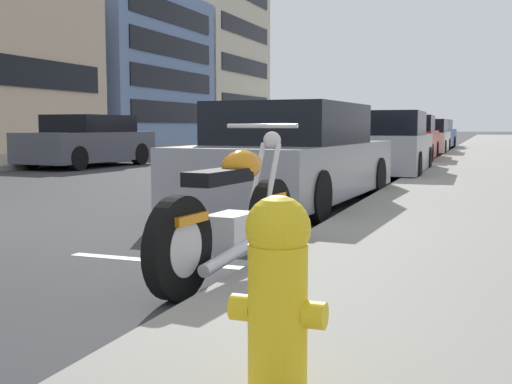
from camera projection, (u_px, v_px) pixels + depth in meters
The scene contains 12 objects.
sidewalk_far_curb at pixel (35, 159), 20.31m from camera, with size 120.00×5.00×0.14m, color gray.
parking_stall_stripe at pixel (187, 263), 5.14m from camera, with size 0.12×2.20×0.01m, color silver.
parked_motorcycle at pixel (233, 217), 4.69m from camera, with size 2.11×0.62×1.14m.
parked_car_near_corner at pixel (294, 158), 8.88m from camera, with size 4.73×2.03×1.43m.
parked_car_far_down_curb at pixel (384, 146), 14.03m from camera, with size 4.34×1.92×1.44m.
parked_car_second_in_row at pixel (406, 140), 19.25m from camera, with size 4.56×1.89×1.44m.
parked_car_mid_block at pixel (423, 138), 24.49m from camera, with size 4.51×1.98×1.38m.
parked_car_at_intersection at pixel (432, 136), 29.58m from camera, with size 4.77×2.02×1.43m.
car_opposite_curb at pixel (88, 142), 17.40m from camera, with size 4.19×2.01×1.42m.
fire_hydrant at pixel (278, 289), 2.30m from camera, with size 0.24×0.36×0.73m.
townhouse_corner_block at pixel (89, 71), 35.58m from camera, with size 10.53×10.79×8.40m.
townhouse_mid_block at pixel (174, 56), 45.35m from camera, with size 10.10×11.17×12.20m.
Camera 1 is at (-4.53, -6.49, 1.12)m, focal length 44.29 mm.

